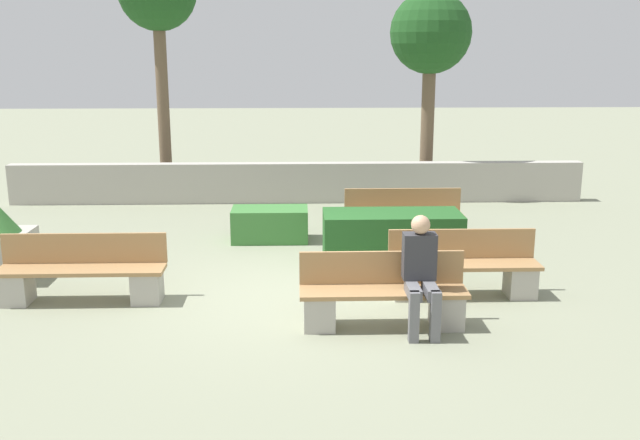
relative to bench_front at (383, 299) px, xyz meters
The scene contains 11 objects.
ground_plane 1.53m from the bench_front, 131.31° to the left, with size 60.00×60.00×0.00m, color gray.
perimeter_wall 7.03m from the bench_front, 98.04° to the left, with size 12.05×0.30×0.84m.
bench_front is the anchor object (origin of this frame).
bench_left_side 1.57m from the bench_front, 40.63° to the left, with size 1.96×0.48×0.86m.
bench_right_side 3.90m from the bench_front, 165.74° to the left, with size 2.13×0.49×0.86m.
bench_back 3.93m from the bench_front, 78.12° to the left, with size 2.00×0.49×0.86m.
person_seated_man 0.60m from the bench_front, 18.84° to the right, with size 0.38×0.64×1.35m.
hedge_block_near_left 4.16m from the bench_front, 110.67° to the left, with size 1.28×0.70×0.56m.
hedge_block_near_right 2.67m from the bench_front, 80.36° to the left, with size 2.10×0.88×0.76m.
hedge_block_mid_left 4.91m from the bench_front, 82.56° to the left, with size 1.17×0.73×0.61m.
tree_center_left 8.47m from the bench_front, 76.40° to the left, with size 1.74×1.74×4.38m.
Camera 1 is at (-0.01, -8.99, 3.21)m, focal length 40.00 mm.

